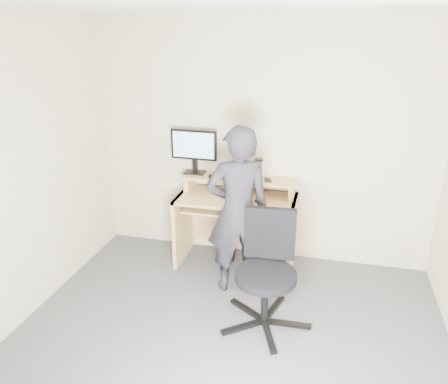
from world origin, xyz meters
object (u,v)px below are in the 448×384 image
at_px(desk, 238,213).
at_px(person, 238,211).
at_px(office_chair, 267,266).
at_px(monitor, 194,147).

xyz_separation_m(desk, person, (0.11, -0.53, 0.25)).
height_order(desk, person, person).
height_order(desk, office_chair, office_chair).
relative_size(desk, office_chair, 1.26).
distance_m(desk, office_chair, 1.07).
relative_size(monitor, office_chair, 0.52).
relative_size(desk, monitor, 2.43).
bearing_deg(desk, person, -78.06).
bearing_deg(desk, office_chair, -64.79).
bearing_deg(monitor, office_chair, -46.20).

